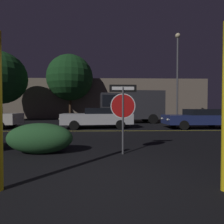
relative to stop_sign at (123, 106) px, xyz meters
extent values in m
plane|color=black|center=(-0.50, -2.13, -1.46)|extent=(260.00, 260.00, 0.00)
cube|color=gold|center=(-0.50, 5.25, -1.45)|extent=(34.95, 0.12, 0.01)
cylinder|color=#4C4C51|center=(0.00, 0.00, -0.45)|extent=(0.06, 0.06, 2.02)
cylinder|color=white|center=(0.00, 0.00, -0.01)|extent=(0.75, 0.02, 0.75)
cylinder|color=#B71414|center=(0.00, 0.00, -0.01)|extent=(0.70, 0.03, 0.70)
cube|color=black|center=(0.00, 0.00, 0.52)|extent=(0.81, 0.04, 0.22)
cube|color=white|center=(0.00, 0.00, 0.52)|extent=(0.67, 0.04, 0.10)
ellipsoid|color=#285B2D|center=(-2.53, 0.15, -0.99)|extent=(2.00, 0.92, 0.93)
cylinder|color=black|center=(-7.36, 7.59, -1.16)|extent=(0.61, 0.23, 0.60)
sphere|color=#F4EFCC|center=(-6.50, 7.34, -0.76)|extent=(0.14, 0.14, 0.14)
sphere|color=#F4EFCC|center=(-6.45, 6.26, -0.76)|extent=(0.14, 0.14, 0.14)
cube|color=silver|center=(-1.19, 6.82, -0.81)|extent=(4.91, 2.34, 0.69)
cube|color=black|center=(-1.05, 6.83, -0.27)|extent=(2.05, 1.79, 0.39)
cylinder|color=black|center=(-2.56, 5.77, -1.16)|extent=(0.62, 0.26, 0.60)
cylinder|color=black|center=(-2.74, 7.56, -1.16)|extent=(0.62, 0.26, 0.60)
cylinder|color=black|center=(0.37, 6.07, -1.16)|extent=(0.62, 0.26, 0.60)
cylinder|color=black|center=(0.18, 7.86, -1.16)|extent=(0.62, 0.26, 0.60)
sphere|color=#F4EFCC|center=(-3.52, 6.00, -0.78)|extent=(0.14, 0.14, 0.14)
sphere|color=#F4EFCC|center=(-3.63, 7.15, -0.78)|extent=(0.14, 0.14, 0.14)
cube|color=navy|center=(5.76, 6.48, -0.85)|extent=(4.70, 1.90, 0.61)
cube|color=black|center=(5.90, 6.48, -0.35)|extent=(1.90, 1.59, 0.40)
cylinder|color=black|center=(4.34, 5.58, -1.16)|extent=(0.60, 0.21, 0.60)
cylinder|color=black|center=(4.30, 7.31, -1.16)|extent=(0.60, 0.21, 0.60)
cylinder|color=black|center=(7.19, 7.37, -1.16)|extent=(0.60, 0.21, 0.60)
sphere|color=#F4EFCC|center=(3.41, 5.87, -0.82)|extent=(0.14, 0.14, 0.14)
sphere|color=#F4EFCC|center=(3.39, 6.99, -0.82)|extent=(0.14, 0.14, 0.14)
cube|color=#2D2D33|center=(-0.02, 10.83, 0.09)|extent=(2.33, 2.33, 2.30)
cube|color=black|center=(-0.02, 10.83, 0.55)|extent=(2.12, 2.35, 1.01)
cube|color=#2D2D33|center=(2.82, 11.06, 0.21)|extent=(3.70, 2.57, 2.53)
cylinder|color=black|center=(0.13, 9.74, -1.04)|extent=(0.86, 0.35, 0.84)
cylinder|color=black|center=(-0.05, 11.93, -1.04)|extent=(0.86, 0.35, 0.84)
cylinder|color=black|center=(3.53, 10.01, -1.04)|extent=(0.86, 0.35, 0.84)
cylinder|color=black|center=(3.35, 12.21, -1.04)|extent=(0.86, 0.35, 0.84)
cylinder|color=#4C4C51|center=(5.78, 10.24, 2.33)|extent=(0.16, 0.16, 7.58)
sphere|color=#F9E5B2|center=(5.78, 10.24, 6.34)|extent=(0.44, 0.44, 0.44)
cylinder|color=#422D1E|center=(-11.57, 13.11, -0.19)|extent=(0.32, 0.32, 2.53)
sphere|color=#19471E|center=(-11.57, 13.11, 3.02)|extent=(5.40, 5.40, 5.40)
cylinder|color=#422D1E|center=(-4.98, 16.09, 0.06)|extent=(0.32, 0.32, 3.04)
sphere|color=#19471E|center=(-4.98, 16.09, 3.56)|extent=(5.52, 5.52, 5.52)
cube|color=#7A6B5B|center=(-2.28, 19.00, 1.14)|extent=(29.90, 3.34, 5.19)
camera|label=1|loc=(-0.47, -5.23, -0.06)|focal=28.00mm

